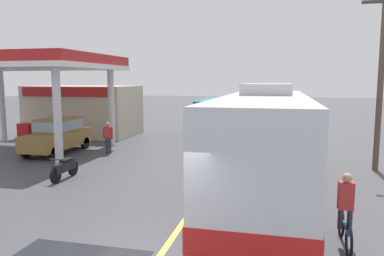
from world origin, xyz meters
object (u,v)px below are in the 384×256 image
Objects in this scene: pedestrian_near_pump at (108,136)px; motorcycle_parked_forecourt at (65,168)px; car_trailing_behind_bus at (274,120)px; minibus_opposing_lane at (216,113)px; car_at_pump at (58,134)px; coach_bus_main at (265,146)px; cyclist_on_shoulder at (345,213)px.

motorcycle_parked_forecourt is at bearing -82.74° from pedestrian_near_pump.
motorcycle_parked_forecourt is 5.14m from pedestrian_near_pump.
minibus_opposing_lane is at bearing -168.37° from car_trailing_behind_bus.
pedestrian_near_pump is at bearing 9.06° from car_at_pump.
motorcycle_parked_forecourt is 16.36m from car_trailing_behind_bus.
car_at_pump is (-10.86, 5.19, -0.71)m from coach_bus_main.
cyclist_on_shoulder is at bearing -58.26° from coach_bus_main.
car_trailing_behind_bus is at bearing 48.69° from pedestrian_near_pump.
pedestrian_near_pump is 12.51m from car_trailing_behind_bus.
coach_bus_main is 1.80× the size of minibus_opposing_lane.
coach_bus_main is 6.07× the size of cyclist_on_shoulder.
cyclist_on_shoulder is 18.31m from car_trailing_behind_bus.
car_at_pump is at bearing -138.01° from car_trailing_behind_bus.
cyclist_on_shoulder is 0.43× the size of car_trailing_behind_bus.
pedestrian_near_pump reaches higher than motorcycle_parked_forecourt.
minibus_opposing_lane is (6.86, 8.99, 0.46)m from car_at_pump.
motorcycle_parked_forecourt is 1.08× the size of pedestrian_near_pump.
motorcycle_parked_forecourt is 0.43× the size of car_trailing_behind_bus.
car_at_pump is 5.73m from motorcycle_parked_forecourt.
coach_bus_main is 7.69m from motorcycle_parked_forecourt.
coach_bus_main is at bearing -25.54° from car_at_pump.
car_at_pump and car_trailing_behind_bus have the same top height.
coach_bus_main is 15.02m from car_trailing_behind_bus.
car_at_pump is 1.00× the size of car_trailing_behind_bus.
car_trailing_behind_bus is at bearing 96.04° from cyclist_on_shoulder.
pedestrian_near_pump is (-10.18, 8.81, 0.15)m from cyclist_on_shoulder.
pedestrian_near_pump is at bearing -116.18° from minibus_opposing_lane.
minibus_opposing_lane is at bearing 63.82° from pedestrian_near_pump.
cyclist_on_shoulder reaches higher than motorcycle_parked_forecourt.
car_trailing_behind_bus is at bearing 11.63° from minibus_opposing_lane.
coach_bus_main reaches higher than car_trailing_behind_bus.
car_trailing_behind_bus is (7.61, 14.47, 0.57)m from motorcycle_parked_forecourt.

